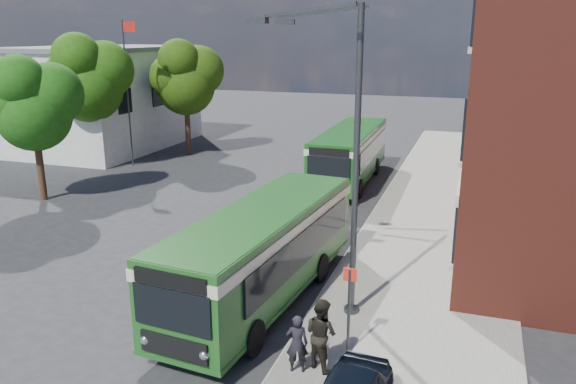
% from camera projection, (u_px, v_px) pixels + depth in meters
% --- Properties ---
extents(ground, '(120.00, 120.00, 0.00)m').
position_uv_depth(ground, '(223.00, 268.00, 20.38)').
color(ground, '#29292C').
rests_on(ground, ground).
extents(pavement, '(6.00, 48.00, 0.15)m').
position_uv_depth(pavement, '(439.00, 220.00, 25.46)').
color(pavement, gray).
rests_on(pavement, ground).
extents(kerb_line, '(0.12, 48.00, 0.01)m').
position_uv_depth(kerb_line, '(372.00, 214.00, 26.43)').
color(kerb_line, beige).
rests_on(kerb_line, ground).
extents(white_building, '(9.40, 13.40, 7.30)m').
position_uv_depth(white_building, '(104.00, 97.00, 41.37)').
color(white_building, silver).
rests_on(white_building, ground).
extents(flagpole, '(0.95, 0.10, 9.00)m').
position_uv_depth(flagpole, '(128.00, 88.00, 34.74)').
color(flagpole, '#343638').
rests_on(flagpole, ground).
extents(street_lamp, '(2.96, 2.38, 9.00)m').
position_uv_depth(street_lamp, '(343.00, 160.00, 15.74)').
color(street_lamp, '#343638').
rests_on(street_lamp, ground).
extents(bus_stop_sign, '(0.35, 0.08, 2.52)m').
position_uv_depth(bus_stop_sign, '(349.00, 305.00, 14.40)').
color(bus_stop_sign, '#343638').
rests_on(bus_stop_sign, ground).
extents(bus_front, '(3.39, 9.96, 3.02)m').
position_uv_depth(bus_front, '(263.00, 246.00, 17.50)').
color(bus_front, '#1F561D').
rests_on(bus_front, ground).
extents(bus_rear, '(2.74, 10.05, 3.02)m').
position_uv_depth(bus_rear, '(350.00, 150.00, 31.74)').
color(bus_rear, '#155217').
rests_on(bus_rear, ground).
extents(pedestrian_a, '(0.63, 0.50, 1.51)m').
position_uv_depth(pedestrian_a, '(297.00, 343.00, 13.75)').
color(pedestrian_a, black).
rests_on(pedestrian_a, pavement).
extents(pedestrian_b, '(1.13, 1.05, 1.85)m').
position_uv_depth(pedestrian_b, '(321.00, 334.00, 13.87)').
color(pedestrian_b, black).
rests_on(pedestrian_b, pavement).
extents(tree_left, '(4.33, 4.12, 7.31)m').
position_uv_depth(tree_left, '(33.00, 103.00, 27.39)').
color(tree_left, '#342013').
rests_on(tree_left, ground).
extents(tree_mid, '(4.92, 4.68, 8.31)m').
position_uv_depth(tree_mid, '(88.00, 77.00, 34.07)').
color(tree_mid, '#342013').
rests_on(tree_mid, ground).
extents(tree_right, '(4.68, 4.45, 7.90)m').
position_uv_depth(tree_right, '(186.00, 77.00, 38.06)').
color(tree_right, '#342013').
rests_on(tree_right, ground).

